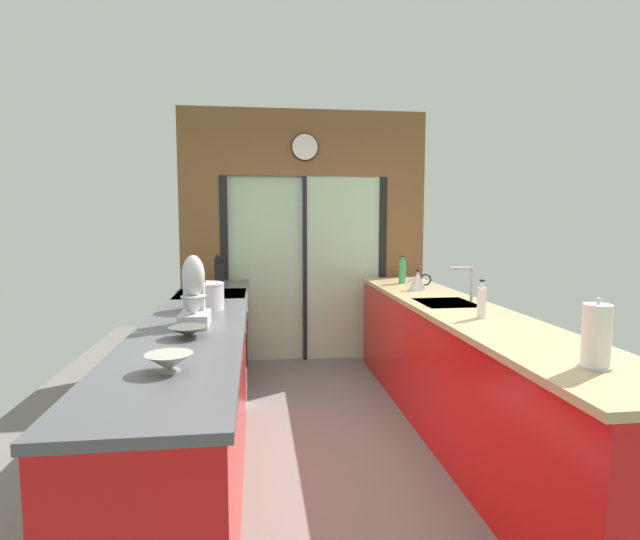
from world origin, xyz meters
TOP-DOWN VIEW (x-y plane):
  - ground_plane at (0.00, 0.60)m, footprint 5.04×7.60m
  - back_wall_unit at (0.00, 2.40)m, footprint 2.64×0.12m
  - left_counter_run at (-0.91, 0.13)m, footprint 0.62×3.80m
  - right_counter_run at (0.91, 0.30)m, footprint 0.62×3.80m
  - sink_faucet at (1.06, 0.55)m, footprint 0.19×0.02m
  - oven_range at (-0.91, 1.25)m, footprint 0.60×0.60m
  - mixing_bowl_near at (-0.89, -0.96)m, footprint 0.20×0.20m
  - mixing_bowl_far at (-0.89, -0.36)m, footprint 0.21×0.21m
  - knife_block at (-0.89, 1.98)m, footprint 0.09×0.14m
  - stand_mixer at (-0.89, -0.07)m, footprint 0.17×0.27m
  - stock_pot at (-0.89, 0.48)m, footprint 0.28×0.28m
  - kettle at (0.89, 1.23)m, footprint 0.23×0.15m
  - soap_bottle_near at (0.89, -0.05)m, footprint 0.06×0.06m
  - soap_bottle_far at (0.89, 1.70)m, footprint 0.07×0.07m
  - paper_towel_roll at (0.89, -1.14)m, footprint 0.13×0.13m

SIDE VIEW (x-z plane):
  - ground_plane at x=0.00m, z-range -0.02..0.00m
  - oven_range at x=-0.91m, z-range 0.00..0.92m
  - right_counter_run at x=0.91m, z-range 0.00..0.92m
  - left_counter_run at x=-0.91m, z-range 0.01..0.93m
  - mixing_bowl_far at x=-0.89m, z-range 0.92..0.98m
  - mixing_bowl_near at x=-0.89m, z-range 0.92..1.00m
  - kettle at x=0.89m, z-range 0.91..1.10m
  - stock_pot at x=-0.89m, z-range 0.91..1.12m
  - knife_block at x=-0.89m, z-range 0.88..1.16m
  - soap_bottle_near at x=0.89m, z-range 0.90..1.15m
  - soap_bottle_far at x=0.89m, z-range 0.90..1.17m
  - paper_towel_roll at x=0.89m, z-range 0.90..1.21m
  - stand_mixer at x=-0.89m, z-range 0.87..1.29m
  - sink_faucet at x=1.06m, z-range 0.96..1.23m
  - back_wall_unit at x=0.00m, z-range 0.17..2.87m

